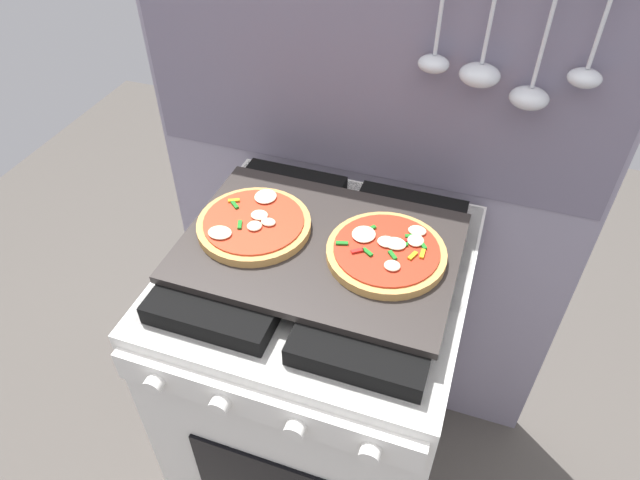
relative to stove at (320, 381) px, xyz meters
name	(u,v)px	position (x,y,z in m)	size (l,w,h in m)	color
ground_plane	(320,465)	(0.00, 0.00, -0.45)	(4.00, 4.00, 0.00)	#4C4742
kitchen_backsplash	(365,197)	(0.00, 0.34, 0.34)	(1.10, 0.09, 1.55)	gray
stove	(320,381)	(0.00, 0.00, 0.00)	(0.60, 0.64, 0.90)	white
baking_tray	(320,247)	(0.00, 0.00, 0.46)	(0.54, 0.38, 0.02)	#2D2826
pizza_left	(253,225)	(-0.14, 0.00, 0.48)	(0.23, 0.23, 0.03)	tan
pizza_right	(386,252)	(0.13, 0.01, 0.48)	(0.23, 0.23, 0.03)	tan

